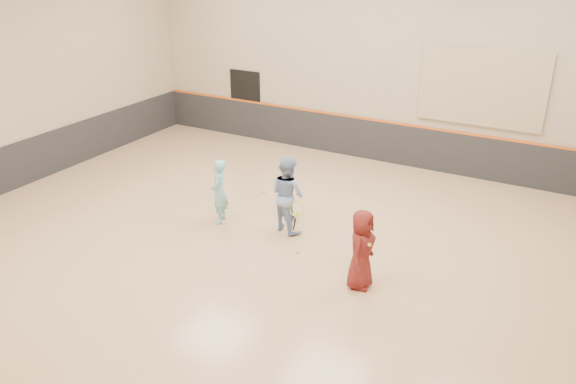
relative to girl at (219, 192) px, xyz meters
The scene contains 14 objects.
room 1.71m from the girl, 14.72° to the right, with size 15.04×12.04×6.22m.
wainscot_back 5.78m from the girl, 73.36° to the left, with size 14.90×0.04×1.20m, color #232326.
wainscot_left 5.83m from the girl, behind, with size 0.04×11.90×1.20m, color #232326.
accent_stripe 5.79m from the girl, 73.34° to the left, with size 14.90×0.03×0.06m, color #D85914.
acoustic_panel 7.30m from the girl, 51.08° to the left, with size 3.20×0.08×2.00m, color tan.
doorway 6.24m from the girl, 117.17° to the left, with size 1.10×0.05×2.20m, color black.
girl is the anchor object (origin of this frame).
instructor 1.60m from the girl, 14.91° to the left, with size 0.84×0.65×1.73m, color #7E99C3.
young_man 3.93m from the girl, 13.49° to the right, with size 0.76×0.49×1.56m, color maroon.
held_racket 1.89m from the girl, ahead, with size 0.36×0.36×0.71m, color gold, non-canonical shape.
spare_racket 1.84m from the girl, 42.31° to the left, with size 0.76×0.76×0.12m, color #B2D52E, non-canonical shape.
ball_under_racket 2.39m from the girl, 10.34° to the right, with size 0.07×0.07×0.07m, color yellow.
ball_in_hand 4.22m from the girl, 15.67° to the right, with size 0.07×0.07×0.07m, color gold.
ball_beside_spare 2.02m from the girl, 89.08° to the left, with size 0.07×0.07×0.07m, color #C0D531.
Camera 1 is at (5.31, -8.98, 5.92)m, focal length 35.00 mm.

